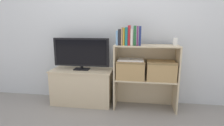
{
  "coord_description": "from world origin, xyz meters",
  "views": [
    {
      "loc": [
        0.35,
        -2.2,
        1.13
      ],
      "look_at": [
        0.0,
        0.16,
        0.64
      ],
      "focal_mm": 28.0,
      "sensor_mm": 36.0,
      "label": 1
    }
  ],
  "objects_px": {
    "book_ivory": "(132,37)",
    "tv": "(81,53)",
    "book_plum": "(138,36)",
    "storage_basket_right": "(161,70)",
    "baby_monitor": "(175,42)",
    "book_charcoal": "(120,37)",
    "book_navy": "(140,36)",
    "book_forest": "(135,36)",
    "laptop": "(131,60)",
    "storage_basket_left": "(131,69)",
    "book_teal": "(127,36)",
    "tv_stand": "(82,86)",
    "book_tan": "(122,36)",
    "book_mustard": "(124,36)",
    "book_crimson": "(129,35)",
    "book_skyblue": "(117,38)"
  },
  "relations": [
    {
      "from": "laptop",
      "to": "book_forest",
      "type": "bearing_deg",
      "value": -40.41
    },
    {
      "from": "book_mustard",
      "to": "baby_monitor",
      "type": "xyz_separation_m",
      "value": [
        0.66,
        0.06,
        -0.06
      ]
    },
    {
      "from": "book_mustard",
      "to": "book_plum",
      "type": "xyz_separation_m",
      "value": [
        0.17,
        0.0,
        0.01
      ]
    },
    {
      "from": "book_charcoal",
      "to": "laptop",
      "type": "relative_size",
      "value": 0.6
    },
    {
      "from": "tv_stand",
      "to": "book_charcoal",
      "type": "height_order",
      "value": "book_charcoal"
    },
    {
      "from": "book_crimson",
      "to": "laptop",
      "type": "relative_size",
      "value": 0.75
    },
    {
      "from": "book_ivory",
      "to": "laptop",
      "type": "xyz_separation_m",
      "value": [
        -0.01,
        0.04,
        -0.31
      ]
    },
    {
      "from": "book_forest",
      "to": "book_charcoal",
      "type": "bearing_deg",
      "value": 180.0
    },
    {
      "from": "book_teal",
      "to": "book_navy",
      "type": "distance_m",
      "value": 0.17
    },
    {
      "from": "book_crimson",
      "to": "storage_basket_left",
      "type": "height_order",
      "value": "book_crimson"
    },
    {
      "from": "book_crimson",
      "to": "storage_basket_left",
      "type": "distance_m",
      "value": 0.46
    },
    {
      "from": "book_navy",
      "to": "storage_basket_right",
      "type": "bearing_deg",
      "value": 7.97
    },
    {
      "from": "book_mustard",
      "to": "storage_basket_left",
      "type": "bearing_deg",
      "value": 24.24
    },
    {
      "from": "book_teal",
      "to": "book_mustard",
      "type": "bearing_deg",
      "value": 180.0
    },
    {
      "from": "book_charcoal",
      "to": "book_teal",
      "type": "bearing_deg",
      "value": 0.0
    },
    {
      "from": "book_forest",
      "to": "storage_basket_right",
      "type": "xyz_separation_m",
      "value": [
        0.36,
        0.04,
        -0.45
      ]
    },
    {
      "from": "tv",
      "to": "laptop",
      "type": "height_order",
      "value": "tv"
    },
    {
      "from": "book_tan",
      "to": "storage_basket_right",
      "type": "distance_m",
      "value": 0.69
    },
    {
      "from": "book_teal",
      "to": "book_crimson",
      "type": "bearing_deg",
      "value": 0.0
    },
    {
      "from": "book_ivory",
      "to": "tv",
      "type": "bearing_deg",
      "value": 173.37
    },
    {
      "from": "book_plum",
      "to": "baby_monitor",
      "type": "relative_size",
      "value": 1.97
    },
    {
      "from": "laptop",
      "to": "book_mustard",
      "type": "bearing_deg",
      "value": -155.76
    },
    {
      "from": "tv",
      "to": "book_charcoal",
      "type": "bearing_deg",
      "value": -8.42
    },
    {
      "from": "book_crimson",
      "to": "storage_basket_right",
      "type": "xyz_separation_m",
      "value": [
        0.43,
        0.04,
        -0.46
      ]
    },
    {
      "from": "book_navy",
      "to": "storage_basket_right",
      "type": "height_order",
      "value": "book_navy"
    },
    {
      "from": "book_navy",
      "to": "tv",
      "type": "bearing_deg",
      "value": 174.2
    },
    {
      "from": "book_mustard",
      "to": "book_plum",
      "type": "height_order",
      "value": "book_plum"
    },
    {
      "from": "tv_stand",
      "to": "storage_basket_right",
      "type": "height_order",
      "value": "storage_basket_right"
    },
    {
      "from": "storage_basket_left",
      "to": "storage_basket_right",
      "type": "height_order",
      "value": "same"
    },
    {
      "from": "book_crimson",
      "to": "book_navy",
      "type": "relative_size",
      "value": 1.04
    },
    {
      "from": "book_charcoal",
      "to": "storage_basket_left",
      "type": "height_order",
      "value": "book_charcoal"
    },
    {
      "from": "book_skyblue",
      "to": "book_plum",
      "type": "height_order",
      "value": "book_plum"
    },
    {
      "from": "book_teal",
      "to": "baby_monitor",
      "type": "xyz_separation_m",
      "value": [
        0.63,
        0.06,
        -0.07
      ]
    },
    {
      "from": "book_charcoal",
      "to": "laptop",
      "type": "xyz_separation_m",
      "value": [
        0.15,
        0.04,
        -0.31
      ]
    },
    {
      "from": "tv_stand",
      "to": "book_crimson",
      "type": "relative_size",
      "value": 3.49
    },
    {
      "from": "book_ivory",
      "to": "book_navy",
      "type": "xyz_separation_m",
      "value": [
        0.1,
        0.0,
        0.02
      ]
    },
    {
      "from": "book_ivory",
      "to": "laptop",
      "type": "relative_size",
      "value": 0.61
    },
    {
      "from": "tv_stand",
      "to": "book_tan",
      "type": "xyz_separation_m",
      "value": [
        0.6,
        -0.09,
        0.75
      ]
    },
    {
      "from": "baby_monitor",
      "to": "book_charcoal",
      "type": "bearing_deg",
      "value": -175.53
    },
    {
      "from": "book_teal",
      "to": "tv",
      "type": "bearing_deg",
      "value": 172.69
    },
    {
      "from": "book_mustard",
      "to": "book_plum",
      "type": "distance_m",
      "value": 0.17
    },
    {
      "from": "storage_basket_left",
      "to": "book_forest",
      "type": "bearing_deg",
      "value": -40.41
    },
    {
      "from": "tv_stand",
      "to": "book_tan",
      "type": "distance_m",
      "value": 0.96
    },
    {
      "from": "storage_basket_right",
      "to": "book_crimson",
      "type": "bearing_deg",
      "value": -174.56
    },
    {
      "from": "book_plum",
      "to": "storage_basket_right",
      "type": "distance_m",
      "value": 0.56
    },
    {
      "from": "book_plum",
      "to": "laptop",
      "type": "xyz_separation_m",
      "value": [
        -0.08,
        0.04,
        -0.33
      ]
    },
    {
      "from": "book_crimson",
      "to": "book_plum",
      "type": "xyz_separation_m",
      "value": [
        0.11,
        0.0,
        -0.0
      ]
    },
    {
      "from": "tv",
      "to": "book_navy",
      "type": "height_order",
      "value": "book_navy"
    },
    {
      "from": "tv_stand",
      "to": "book_plum",
      "type": "relative_size",
      "value": 3.6
    },
    {
      "from": "baby_monitor",
      "to": "tv_stand",
      "type": "bearing_deg",
      "value": 178.68
    }
  ]
}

